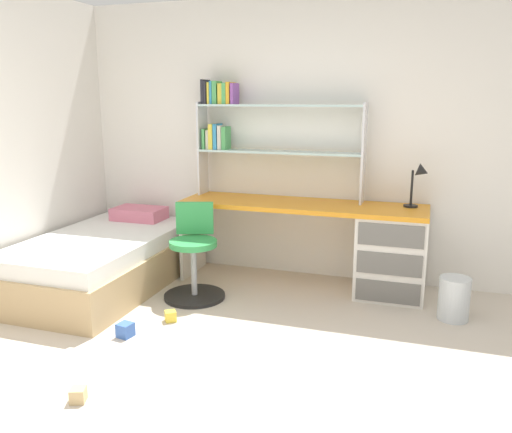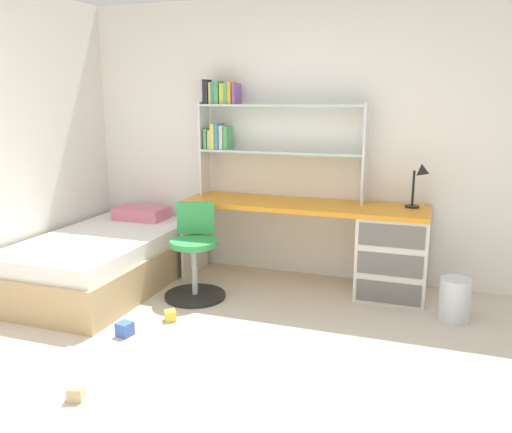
# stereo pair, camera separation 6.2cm
# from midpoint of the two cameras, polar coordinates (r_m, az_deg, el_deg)

# --- Properties ---
(ground_plane) EXTENTS (5.57, 5.96, 0.02)m
(ground_plane) POSITION_cam_midpoint_polar(r_m,az_deg,el_deg) (3.00, -5.19, -21.27)
(ground_plane) COLOR beige
(room_shell) EXTENTS (5.57, 5.96, 2.56)m
(room_shell) POSITION_cam_midpoint_polar(r_m,az_deg,el_deg) (4.15, -14.20, 7.04)
(room_shell) COLOR white
(room_shell) RESTS_ON ground_plane
(desk) EXTENTS (2.17, 0.59, 0.76)m
(desk) POSITION_cam_midpoint_polar(r_m,az_deg,el_deg) (4.63, 11.62, -3.06)
(desk) COLOR orange
(desk) RESTS_ON ground_plane
(bookshelf_hutch) EXTENTS (1.55, 0.22, 1.08)m
(bookshelf_hutch) POSITION_cam_midpoint_polar(r_m,az_deg,el_deg) (4.88, -0.75, 9.78)
(bookshelf_hutch) COLOR silver
(bookshelf_hutch) RESTS_ON desk
(desk_lamp) EXTENTS (0.20, 0.17, 0.38)m
(desk_lamp) POSITION_cam_midpoint_polar(r_m,az_deg,el_deg) (4.58, 17.03, 3.98)
(desk_lamp) COLOR black
(desk_lamp) RESTS_ON desk
(swivel_chair) EXTENTS (0.52, 0.52, 0.80)m
(swivel_chair) POSITION_cam_midpoint_polar(r_m,az_deg,el_deg) (4.48, -7.15, -4.84)
(swivel_chair) COLOR black
(swivel_chair) RESTS_ON ground_plane
(bed_platform) EXTENTS (1.08, 1.85, 0.60)m
(bed_platform) POSITION_cam_midpoint_polar(r_m,az_deg,el_deg) (4.92, -16.70, -4.65)
(bed_platform) COLOR tan
(bed_platform) RESTS_ON ground_plane
(waste_bin) EXTENTS (0.24, 0.24, 0.33)m
(waste_bin) POSITION_cam_midpoint_polar(r_m,az_deg,el_deg) (4.32, 20.36, -8.38)
(waste_bin) COLOR silver
(waste_bin) RESTS_ON ground_plane
(toy_block_natural_0) EXTENTS (0.11, 0.11, 0.08)m
(toy_block_natural_0) POSITION_cam_midpoint_polar(r_m,az_deg,el_deg) (3.27, -19.33, -17.86)
(toy_block_natural_0) COLOR tan
(toy_block_natural_0) RESTS_ON ground_plane
(toy_block_yellow_1) EXTENTS (0.11, 0.11, 0.08)m
(toy_block_yellow_1) POSITION_cam_midpoint_polar(r_m,az_deg,el_deg) (4.13, -9.72, -10.64)
(toy_block_yellow_1) COLOR gold
(toy_block_yellow_1) RESTS_ON ground_plane
(toy_block_blue_2) EXTENTS (0.12, 0.12, 0.10)m
(toy_block_blue_2) POSITION_cam_midpoint_polar(r_m,az_deg,el_deg) (3.94, -14.48, -11.87)
(toy_block_blue_2) COLOR #3860B7
(toy_block_blue_2) RESTS_ON ground_plane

